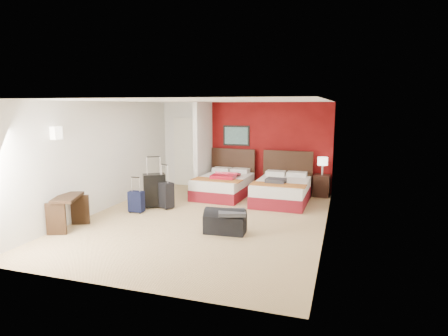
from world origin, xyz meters
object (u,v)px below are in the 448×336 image
at_px(red_suitcase_open, 226,176).
at_px(desk, 68,213).
at_px(bed_right, 282,192).
at_px(bed_left, 223,186).
at_px(suitcase_navy, 136,203).
at_px(nightstand, 322,186).
at_px(duffel_bag, 225,223).
at_px(table_lamp, 322,166).
at_px(suitcase_black, 154,191).
at_px(suitcase_charcoal, 165,196).

relative_size(red_suitcase_open, desk, 1.04).
bearing_deg(desk, bed_right, 22.00).
xyz_separation_m(bed_left, suitcase_navy, (-1.39, -2.11, -0.04)).
relative_size(bed_left, nightstand, 3.07).
bearing_deg(duffel_bag, bed_right, 72.49).
xyz_separation_m(nightstand, suitcase_navy, (-3.90, -2.91, -0.06)).
distance_m(suitcase_navy, duffel_bag, 2.45).
distance_m(bed_right, table_lamp, 1.45).
relative_size(table_lamp, desk, 0.59).
height_order(bed_left, duffel_bag, bed_left).
height_order(duffel_bag, desk, desk).
xyz_separation_m(bed_right, duffel_bag, (-0.65, -2.64, -0.08)).
xyz_separation_m(bed_left, nightstand, (2.51, 0.80, 0.02)).
distance_m(bed_left, table_lamp, 2.69).
distance_m(suitcase_black, duffel_bag, 2.54).
height_order(table_lamp, suitcase_charcoal, table_lamp).
bearing_deg(nightstand, bed_right, -130.23).
distance_m(red_suitcase_open, table_lamp, 2.58).
relative_size(bed_right, red_suitcase_open, 2.17).
bearing_deg(table_lamp, suitcase_charcoal, -145.51).
height_order(suitcase_navy, duffel_bag, suitcase_navy).
bearing_deg(table_lamp, red_suitcase_open, -159.52).
bearing_deg(suitcase_charcoal, desk, -89.99).
distance_m(red_suitcase_open, nightstand, 2.59).
distance_m(suitcase_navy, desk, 1.60).
height_order(red_suitcase_open, duffel_bag, red_suitcase_open).
distance_m(suitcase_black, desk, 2.19).
bearing_deg(bed_right, suitcase_black, -153.44).
height_order(red_suitcase_open, suitcase_charcoal, red_suitcase_open).
relative_size(table_lamp, suitcase_navy, 1.04).
bearing_deg(suitcase_navy, bed_left, 55.31).
relative_size(nightstand, table_lamp, 1.21).
xyz_separation_m(suitcase_charcoal, duffel_bag, (1.89, -1.26, -0.10)).
height_order(suitcase_black, suitcase_charcoal, suitcase_black).
height_order(table_lamp, desk, table_lamp).
bearing_deg(table_lamp, nightstand, 0.00).
height_order(suitcase_black, duffel_bag, suitcase_black).
xyz_separation_m(suitcase_charcoal, suitcase_navy, (-0.46, -0.55, -0.07)).
relative_size(suitcase_navy, duffel_bag, 0.59).
distance_m(red_suitcase_open, desk, 4.08).
relative_size(red_suitcase_open, suitcase_navy, 1.82).
distance_m(red_suitcase_open, suitcase_navy, 2.53).
relative_size(bed_left, suitcase_black, 2.31).
bearing_deg(red_suitcase_open, duffel_bag, -74.28).
xyz_separation_m(bed_right, suitcase_charcoal, (-2.53, -1.38, 0.02)).
distance_m(suitcase_charcoal, suitcase_navy, 0.71).
xyz_separation_m(bed_right, suitcase_black, (-2.83, -1.35, 0.11)).
relative_size(bed_left, table_lamp, 3.71).
xyz_separation_m(bed_right, desk, (-3.62, -3.39, 0.06)).
bearing_deg(table_lamp, bed_right, -132.80).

